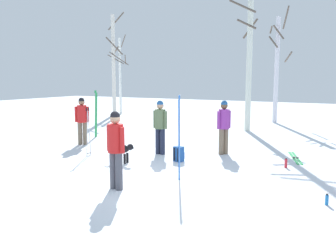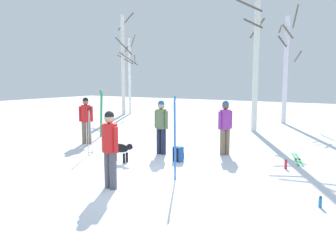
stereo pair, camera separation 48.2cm
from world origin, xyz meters
name	(u,v)px [view 2 (the right image)]	position (x,y,z in m)	size (l,w,h in m)	color
ground_plane	(140,182)	(0.00, 0.00, 0.00)	(60.00, 60.00, 0.00)	white
person_1	(225,124)	(0.52, 3.86, 0.98)	(0.34, 0.46, 1.72)	#72604C
person_2	(86,117)	(-4.57, 2.98, 0.98)	(0.46, 0.34, 1.72)	#72604C
person_3	(110,145)	(-0.29, -0.71, 0.98)	(0.51, 0.34, 1.72)	#4C4C56
person_4	(161,124)	(-1.26, 2.90, 0.98)	(0.52, 0.34, 1.72)	#1E2338
dog	(121,149)	(-1.66, 1.36, 0.39)	(0.90, 0.28, 0.57)	black
ski_pair_planted_1	(101,114)	(-5.26, 4.57, 0.95)	(0.03, 0.24, 1.92)	green
ski_pair_planted_2	(175,138)	(0.59, 0.59, 1.00)	(0.07, 0.21, 2.02)	blue
ski_pair_lying_0	(297,159)	(2.64, 4.35, 0.01)	(0.70, 1.70, 0.05)	green
ski_poles_0	(90,130)	(-3.12, 1.64, 0.80)	(0.07, 0.21, 1.51)	#B2B2BC
backpack_0	(178,154)	(-0.28, 2.29, 0.21)	(0.29, 0.32, 0.44)	#1E4C99
water_bottle_0	(320,202)	(3.85, 0.43, 0.10)	(0.06, 0.06, 0.22)	#1E72BF
water_bottle_1	(286,164)	(2.61, 3.03, 0.13)	(0.07, 0.07, 0.26)	red
birch_tree_0	(123,64)	(-10.10, 12.18, 3.35)	(1.50, 1.50, 6.68)	silver
birch_tree_1	(130,74)	(-10.00, 12.72, 2.65)	(1.36, 1.41, 5.25)	white
birch_tree_2	(256,45)	(-0.29, 9.23, 3.88)	(1.57, 1.86, 7.58)	silver
birch_tree_3	(286,67)	(0.17, 12.91, 2.98)	(1.30, 1.29, 6.10)	silver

